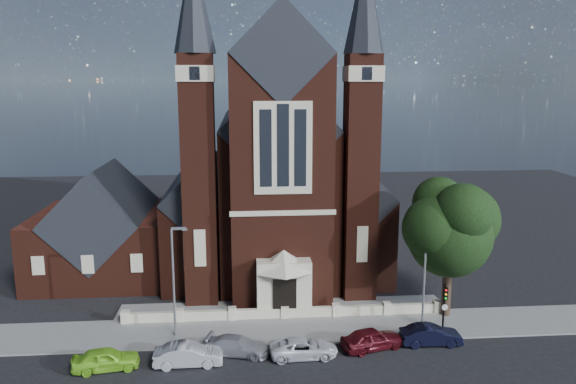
% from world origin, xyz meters
% --- Properties ---
extents(ground, '(120.00, 120.00, 0.00)m').
position_xyz_m(ground, '(0.00, 15.00, 0.00)').
color(ground, black).
rests_on(ground, ground).
extents(pavement_strip, '(60.00, 5.00, 0.12)m').
position_xyz_m(pavement_strip, '(0.00, 4.50, 0.00)').
color(pavement_strip, slate).
rests_on(pavement_strip, ground).
extents(forecourt_paving, '(26.00, 3.00, 0.14)m').
position_xyz_m(forecourt_paving, '(0.00, 8.50, 0.00)').
color(forecourt_paving, slate).
rests_on(forecourt_paving, ground).
extents(forecourt_wall, '(24.00, 0.40, 0.90)m').
position_xyz_m(forecourt_wall, '(0.00, 6.50, 0.00)').
color(forecourt_wall, beige).
rests_on(forecourt_wall, ground).
extents(church, '(20.01, 34.90, 29.20)m').
position_xyz_m(church, '(-0.00, 22.94, 8.19)').
color(church, '#441C12').
rests_on(church, ground).
extents(parish_hall, '(12.00, 12.20, 10.24)m').
position_xyz_m(parish_hall, '(-16.00, 18.00, 4.01)').
color(parish_hall, '#441C12').
rests_on(parish_hall, ground).
extents(street_tree, '(6.40, 6.60, 10.70)m').
position_xyz_m(street_tree, '(12.60, 5.71, 6.96)').
color(street_tree, black).
rests_on(street_tree, ground).
extents(street_lamp_left, '(1.16, 0.22, 8.09)m').
position_xyz_m(street_lamp_left, '(-7.91, 4.00, 4.60)').
color(street_lamp_left, gray).
rests_on(street_lamp_left, ground).
extents(street_lamp_right, '(1.16, 0.22, 8.09)m').
position_xyz_m(street_lamp_right, '(10.09, 4.00, 4.60)').
color(street_lamp_right, gray).
rests_on(street_lamp_right, ground).
extents(traffic_signal, '(0.28, 0.42, 4.00)m').
position_xyz_m(traffic_signal, '(11.00, 2.43, 2.58)').
color(traffic_signal, black).
rests_on(traffic_signal, ground).
extents(car_lime_van, '(4.37, 2.32, 1.42)m').
position_xyz_m(car_lime_van, '(-11.85, -0.28, 0.71)').
color(car_lime_van, '#8DDB2B').
rests_on(car_lime_van, ground).
extents(car_silver_a, '(4.42, 1.65, 1.44)m').
position_xyz_m(car_silver_a, '(-6.73, -0.17, 0.72)').
color(car_silver_a, '#A7ABAF').
rests_on(car_silver_a, ground).
extents(car_silver_b, '(4.59, 2.86, 1.24)m').
position_xyz_m(car_silver_b, '(-3.56, 1.03, 0.62)').
color(car_silver_b, gray).
rests_on(car_silver_b, ground).
extents(car_white_suv, '(4.57, 2.21, 1.25)m').
position_xyz_m(car_white_suv, '(0.79, 0.36, 0.63)').
color(car_white_suv, white).
rests_on(car_white_suv, ground).
extents(car_dark_red, '(4.68, 2.95, 1.48)m').
position_xyz_m(car_dark_red, '(5.54, 1.05, 0.74)').
color(car_dark_red, '#4B0D13').
rests_on(car_dark_red, ground).
extents(car_navy, '(4.27, 1.59, 1.39)m').
position_xyz_m(car_navy, '(9.76, 1.36, 0.70)').
color(car_navy, black).
rests_on(car_navy, ground).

